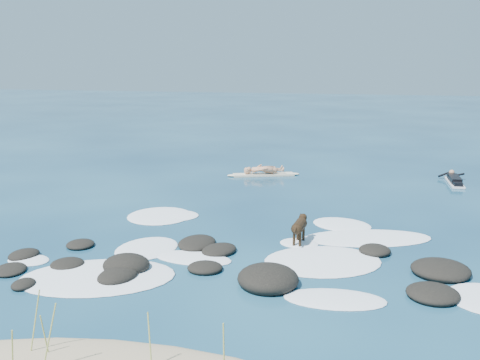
% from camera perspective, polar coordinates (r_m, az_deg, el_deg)
% --- Properties ---
extents(ground, '(160.00, 160.00, 0.00)m').
position_cam_1_polar(ground, '(15.31, 1.66, -6.69)').
color(ground, '#0A2642').
rests_on(ground, ground).
extents(reef_rocks, '(11.77, 5.22, 0.57)m').
position_cam_1_polar(reef_rocks, '(13.24, 0.33, -9.32)').
color(reef_rocks, black).
rests_on(reef_rocks, ground).
extents(breaking_foam, '(12.95, 8.64, 0.12)m').
position_cam_1_polar(breaking_foam, '(14.73, 0.88, -7.42)').
color(breaking_foam, white).
rests_on(breaking_foam, ground).
extents(standing_surfer_rig, '(3.20, 1.58, 1.90)m').
position_cam_1_polar(standing_surfer_rig, '(24.22, 2.54, 2.19)').
color(standing_surfer_rig, beige).
rests_on(standing_surfer_rig, ground).
extents(paddling_surfer_rig, '(1.12, 2.50, 0.43)m').
position_cam_1_polar(paddling_surfer_rig, '(24.53, 21.89, 0.01)').
color(paddling_surfer_rig, silver).
rests_on(paddling_surfer_rig, ground).
extents(dog, '(0.37, 1.29, 0.81)m').
position_cam_1_polar(dog, '(15.11, 6.37, -4.87)').
color(dog, black).
rests_on(dog, ground).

